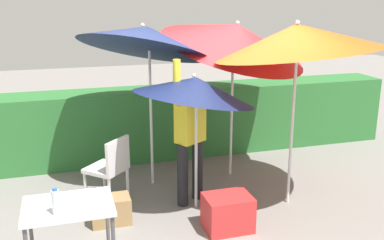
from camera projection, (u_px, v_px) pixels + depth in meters
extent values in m
plane|color=gray|center=(199.00, 211.00, 5.56)|extent=(24.00, 24.00, 0.00)
cube|color=#2D7033|center=(160.00, 122.00, 7.36)|extent=(8.00, 0.70, 1.14)
cylinder|color=silver|center=(196.00, 155.00, 5.48)|extent=(0.04, 0.04, 1.41)
cone|color=#19234C|center=(195.00, 88.00, 5.27)|extent=(1.50, 1.48, 0.59)
sphere|color=silver|center=(194.00, 75.00, 5.25)|extent=(0.05, 0.05, 0.05)
cylinder|color=silver|center=(232.00, 114.00, 6.45)|extent=(0.04, 0.04, 1.86)
cone|color=red|center=(235.00, 37.00, 6.19)|extent=(2.18, 2.10, 1.18)
sphere|color=silver|center=(238.00, 23.00, 6.18)|extent=(0.05, 0.05, 0.05)
cylinder|color=silver|center=(151.00, 119.00, 6.12)|extent=(0.04, 0.04, 1.90)
cone|color=#19234C|center=(146.00, 38.00, 5.84)|extent=(1.89, 1.81, 1.07)
sphere|color=silver|center=(143.00, 25.00, 5.82)|extent=(0.05, 0.05, 0.05)
cylinder|color=silver|center=(292.00, 131.00, 5.54)|extent=(0.04, 0.04, 1.93)
cone|color=#EA5919|center=(297.00, 39.00, 5.21)|extent=(2.01, 2.00, 0.70)
sphere|color=silver|center=(298.00, 22.00, 5.14)|extent=(0.05, 0.05, 0.05)
cylinder|color=black|center=(183.00, 175.00, 5.62)|extent=(0.14, 0.14, 0.82)
cylinder|color=black|center=(198.00, 169.00, 5.82)|extent=(0.14, 0.14, 0.82)
cube|color=yellow|center=(190.00, 120.00, 5.53)|extent=(0.42, 0.37, 0.56)
sphere|color=#8C6647|center=(190.00, 89.00, 5.42)|extent=(0.22, 0.22, 0.22)
cylinder|color=yellow|center=(177.00, 83.00, 5.23)|extent=(0.12, 0.12, 0.56)
cylinder|color=#8C6647|center=(202.00, 118.00, 5.70)|extent=(0.12, 0.12, 0.52)
cylinder|color=silver|center=(104.00, 178.00, 5.99)|extent=(0.04, 0.04, 0.44)
cylinder|color=silver|center=(86.00, 189.00, 5.66)|extent=(0.04, 0.04, 0.44)
cylinder|color=silver|center=(128.00, 184.00, 5.82)|extent=(0.04, 0.04, 0.44)
cylinder|color=silver|center=(110.00, 195.00, 5.49)|extent=(0.04, 0.04, 0.44)
cube|color=silver|center=(106.00, 169.00, 5.67)|extent=(0.62, 0.62, 0.05)
cube|color=silver|center=(118.00, 155.00, 5.52)|extent=(0.34, 0.34, 0.40)
cube|color=red|center=(228.00, 213.00, 5.08)|extent=(0.53, 0.41, 0.41)
cube|color=#9E7A4C|center=(111.00, 210.00, 5.24)|extent=(0.46, 0.30, 0.32)
cylinder|color=#4C4C51|center=(108.00, 226.00, 4.45)|extent=(0.04, 0.04, 0.76)
cylinder|color=#4C4C51|center=(32.00, 237.00, 4.25)|extent=(0.04, 0.04, 0.76)
cube|color=silver|center=(68.00, 206.00, 4.00)|extent=(0.80, 0.60, 0.03)
cylinder|color=silver|center=(56.00, 202.00, 3.80)|extent=(0.07, 0.07, 0.22)
cylinder|color=#2D60B7|center=(55.00, 189.00, 3.76)|extent=(0.04, 0.04, 0.02)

